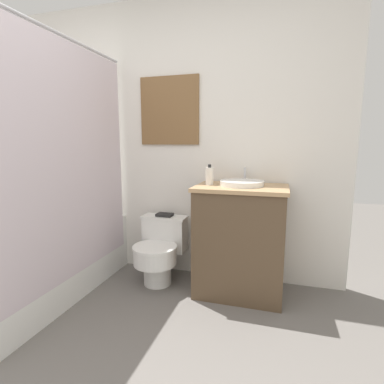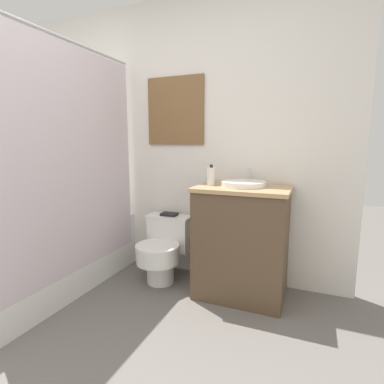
% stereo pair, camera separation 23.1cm
% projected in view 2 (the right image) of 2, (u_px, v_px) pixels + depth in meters
% --- Properties ---
extents(wall_back, '(3.20, 0.07, 2.50)m').
position_uv_depth(wall_back, '(174.00, 141.00, 2.82)').
color(wall_back, white).
rests_on(wall_back, ground_plane).
extents(shower_area, '(0.65, 1.56, 1.98)m').
position_uv_depth(shower_area, '(52.00, 254.00, 2.52)').
color(shower_area, white).
rests_on(shower_area, ground_plane).
extents(toilet, '(0.41, 0.52, 0.57)m').
position_uv_depth(toilet, '(163.00, 248.00, 2.70)').
color(toilet, white).
rests_on(toilet, ground_plane).
extents(vanity, '(0.72, 0.51, 0.90)m').
position_uv_depth(vanity, '(241.00, 242.00, 2.41)').
color(vanity, brown).
rests_on(vanity, ground_plane).
extents(sink, '(0.35, 0.38, 0.13)m').
position_uv_depth(sink, '(244.00, 184.00, 2.35)').
color(sink, white).
rests_on(sink, vanity).
extents(soap_bottle, '(0.06, 0.06, 0.17)m').
position_uv_depth(soap_bottle, '(211.00, 176.00, 2.41)').
color(soap_bottle, silver).
rests_on(soap_bottle, vanity).
extents(book_on_tank, '(0.15, 0.10, 0.02)m').
position_uv_depth(book_on_tank, '(169.00, 214.00, 2.77)').
color(book_on_tank, black).
rests_on(book_on_tank, toilet).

